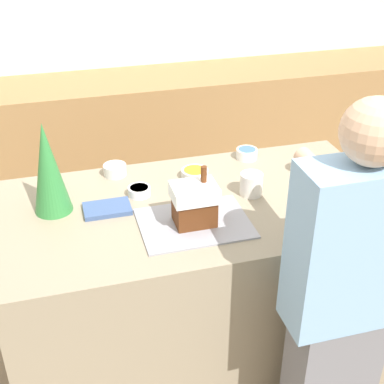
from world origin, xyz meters
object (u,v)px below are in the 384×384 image
at_px(candy_bowl_front_corner, 195,173).
at_px(candy_bowl_beside_tree, 301,166).
at_px(candy_bowl_center_rear, 139,191).
at_px(candy_bowl_behind_tray, 115,169).
at_px(gingerbread_house, 194,203).
at_px(baking_tray, 194,223).
at_px(candy_bowl_near_tray_left, 317,180).
at_px(candy_bowl_near_tray_right, 247,153).
at_px(decorative_tree, 48,168).
at_px(person, 342,305).
at_px(mug, 251,184).
at_px(cookbook, 107,209).

bearing_deg(candy_bowl_front_corner, candy_bowl_beside_tree, -6.95).
distance_m(candy_bowl_center_rear, candy_bowl_behind_tray, 0.23).
xyz_separation_m(candy_bowl_center_rear, candy_bowl_front_corner, (0.28, 0.09, 0.00)).
height_order(gingerbread_house, candy_bowl_front_corner, gingerbread_house).
relative_size(gingerbread_house, candy_bowl_behind_tray, 2.18).
xyz_separation_m(baking_tray, candy_bowl_behind_tray, (-0.24, 0.50, 0.02)).
relative_size(candy_bowl_near_tray_left, candy_bowl_beside_tree, 1.35).
xyz_separation_m(candy_bowl_near_tray_left, candy_bowl_front_corner, (-0.51, 0.21, -0.01)).
distance_m(baking_tray, candy_bowl_near_tray_right, 0.64).
height_order(decorative_tree, person, person).
relative_size(baking_tray, candy_bowl_near_tray_left, 3.20).
relative_size(candy_bowl_behind_tray, mug, 1.09).
bearing_deg(cookbook, candy_bowl_center_rear, 30.73).
height_order(candy_bowl_center_rear, candy_bowl_beside_tree, candy_bowl_beside_tree).
height_order(baking_tray, candy_bowl_front_corner, candy_bowl_front_corner).
bearing_deg(decorative_tree, candy_bowl_front_corner, 10.12).
relative_size(baking_tray, gingerbread_house, 1.88).
distance_m(cookbook, person, 1.00).
distance_m(candy_bowl_front_corner, candy_bowl_near_tray_right, 0.33).
bearing_deg(candy_bowl_near_tray_left, mug, 179.24).
xyz_separation_m(candy_bowl_near_tray_left, candy_bowl_near_tray_right, (-0.21, 0.34, -0.00)).
distance_m(decorative_tree, candy_bowl_center_rear, 0.41).
bearing_deg(gingerbread_house, candy_bowl_center_rear, 120.95).
height_order(candy_bowl_front_corner, mug, mug).
bearing_deg(baking_tray, candy_bowl_beside_tree, 26.80).
relative_size(candy_bowl_front_corner, cookbook, 0.64).
height_order(candy_bowl_near_tray_right, cookbook, candy_bowl_near_tray_right).
distance_m(gingerbread_house, person, 0.66).
bearing_deg(baking_tray, gingerbread_house, 26.49).
xyz_separation_m(candy_bowl_beside_tree, cookbook, (-0.94, -0.12, -0.01)).
xyz_separation_m(decorative_tree, candy_bowl_beside_tree, (1.15, 0.05, -0.17)).
xyz_separation_m(gingerbread_house, cookbook, (-0.32, 0.19, -0.09)).
bearing_deg(person, baking_tray, 129.93).
bearing_deg(candy_bowl_near_tray_left, candy_bowl_behind_tray, 158.56).
bearing_deg(candy_bowl_beside_tree, person, -104.77).
distance_m(gingerbread_house, candy_bowl_beside_tree, 0.69).
bearing_deg(person, candy_bowl_beside_tree, 75.23).
bearing_deg(baking_tray, cookbook, 149.14).
bearing_deg(baking_tray, candy_bowl_behind_tray, 116.18).
relative_size(baking_tray, cookbook, 2.25).
distance_m(mug, person, 0.67).
distance_m(candy_bowl_behind_tray, mug, 0.64).
distance_m(decorative_tree, cookbook, 0.29).
relative_size(candy_bowl_center_rear, candy_bowl_beside_tree, 0.97).
bearing_deg(person, candy_bowl_center_rear, 126.82).
bearing_deg(candy_bowl_center_rear, candy_bowl_front_corner, 17.69).
distance_m(candy_bowl_center_rear, candy_bowl_beside_tree, 0.78).
height_order(candy_bowl_near_tray_right, person, person).
relative_size(candy_bowl_behind_tray, candy_bowl_beside_tree, 1.06).
bearing_deg(candy_bowl_center_rear, candy_bowl_near_tray_right, 20.15).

